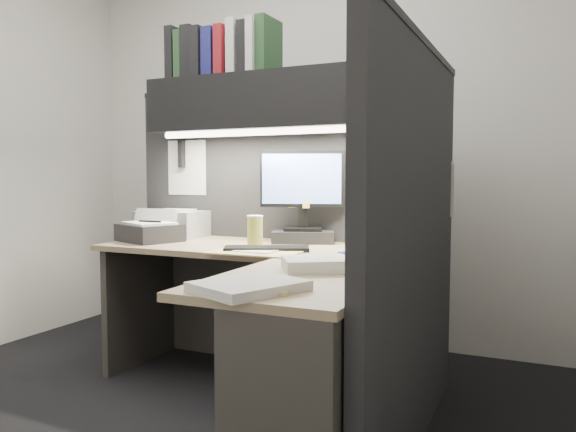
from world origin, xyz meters
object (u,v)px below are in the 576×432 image
at_px(coffee_cup, 255,232).
at_px(telephone, 381,239).
at_px(keyboard, 267,249).
at_px(printer, 175,223).
at_px(overhead_shelf, 281,102).
at_px(monitor, 303,206).
at_px(notebook_stack, 150,233).
at_px(desk, 269,334).

bearing_deg(coffee_cup, telephone, 18.98).
relative_size(keyboard, telephone, 1.78).
bearing_deg(coffee_cup, printer, 161.00).
distance_m(coffee_cup, printer, 0.72).
bearing_deg(overhead_shelf, coffee_cup, -106.72).
distance_m(monitor, keyboard, 0.44).
height_order(keyboard, telephone, telephone).
relative_size(monitor, telephone, 2.17).
height_order(coffee_cup, printer, printer).
relative_size(coffee_cup, notebook_stack, 0.47).
height_order(overhead_shelf, printer, overhead_shelf).
height_order(monitor, printer, monitor).
xyz_separation_m(desk, overhead_shelf, (-0.30, 0.75, 1.06)).
xyz_separation_m(monitor, telephone, (0.45, -0.03, -0.16)).
relative_size(desk, printer, 4.39).
bearing_deg(coffee_cup, keyboard, -45.70).
bearing_deg(notebook_stack, telephone, 12.30).
height_order(desk, keyboard, keyboard).
relative_size(desk, telephone, 7.28).
height_order(monitor, telephone, monitor).
bearing_deg(printer, monitor, -1.36).
relative_size(desk, keyboard, 4.10).
bearing_deg(monitor, telephone, -25.24).
relative_size(monitor, notebook_stack, 1.57).
bearing_deg(monitor, coffee_cup, -146.03).
relative_size(telephone, notebook_stack, 0.72).
bearing_deg(keyboard, monitor, 61.45).
bearing_deg(desk, notebook_stack, 153.70).
xyz_separation_m(overhead_shelf, coffee_cup, (-0.06, -0.20, -0.69)).
height_order(desk, monitor, monitor).
height_order(overhead_shelf, coffee_cup, overhead_shelf).
xyz_separation_m(coffee_cup, printer, (-0.68, 0.24, 0.00)).
bearing_deg(coffee_cup, desk, -57.11).
distance_m(overhead_shelf, coffee_cup, 0.72).
distance_m(overhead_shelf, monitor, 0.58).
relative_size(overhead_shelf, coffee_cup, 10.26).
bearing_deg(monitor, desk, -97.92).
bearing_deg(keyboard, notebook_stack, 148.86).
distance_m(monitor, notebook_stack, 0.88).
bearing_deg(coffee_cup, notebook_stack, -174.50).
relative_size(keyboard, notebook_stack, 1.28).
bearing_deg(overhead_shelf, printer, 176.95).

